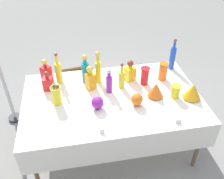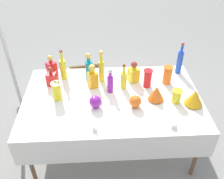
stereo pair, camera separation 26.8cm
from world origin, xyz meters
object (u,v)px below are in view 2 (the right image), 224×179
(square_decanter_2, at_px, (52,78))
(slender_vase_0, at_px, (57,90))
(tall_bottle_2, at_px, (101,68))
(square_decanter_3, at_px, (93,77))
(round_bowl_0, at_px, (95,102))
(round_bowl_1, at_px, (135,101))
(tall_bottle_0, at_px, (180,61))
(tall_bottle_4, at_px, (124,79))
(tall_bottle_3, at_px, (89,69))
(canopy_pole, at_px, (6,49))
(square_decanter_1, at_px, (134,73))
(slender_vase_3, at_px, (168,75))
(cardboard_box_behind_left, at_px, (141,84))
(square_decanter_0, at_px, (52,68))
(slender_vase_2, at_px, (177,96))
(fluted_vase_0, at_px, (156,93))
(tall_bottle_5, at_px, (110,82))
(cardboard_box_behind_right, at_px, (86,83))
(slender_vase_1, at_px, (148,78))
(fluted_vase_1, at_px, (194,97))
(tall_bottle_1, at_px, (63,68))

(square_decanter_2, height_order, slender_vase_0, square_decanter_2)
(tall_bottle_2, distance_m, square_decanter_3, 0.16)
(round_bowl_0, distance_m, round_bowl_1, 0.41)
(square_decanter_3, bearing_deg, slender_vase_0, -152.28)
(tall_bottle_0, xyz_separation_m, tall_bottle_4, (-0.71, -0.28, -0.05))
(tall_bottle_3, bearing_deg, canopy_pole, 161.64)
(square_decanter_1, bearing_deg, slender_vase_3, -9.13)
(square_decanter_3, bearing_deg, cardboard_box_behind_left, 48.55)
(slender_vase_3, bearing_deg, square_decanter_0, 170.66)
(tall_bottle_3, distance_m, slender_vase_2, 1.04)
(slender_vase_3, xyz_separation_m, fluted_vase_0, (-0.19, -0.31, -0.03))
(slender_vase_0, relative_size, canopy_pole, 0.08)
(tall_bottle_0, bearing_deg, slender_vase_0, -163.03)
(tall_bottle_5, bearing_deg, round_bowl_1, -48.32)
(square_decanter_3, height_order, slender_vase_0, square_decanter_3)
(tall_bottle_5, height_order, canopy_pole, canopy_pole)
(slender_vase_0, bearing_deg, fluted_vase_0, -4.27)
(slender_vase_2, height_order, canopy_pole, canopy_pole)
(square_decanter_2, height_order, square_decanter_3, square_decanter_3)
(tall_bottle_0, height_order, tall_bottle_2, tall_bottle_0)
(tall_bottle_0, relative_size, slender_vase_2, 2.69)
(tall_bottle_2, xyz_separation_m, canopy_pole, (-1.17, 0.37, 0.08))
(fluted_vase_0, bearing_deg, square_decanter_0, 155.67)
(tall_bottle_2, bearing_deg, fluted_vase_0, -34.24)
(cardboard_box_behind_right, distance_m, canopy_pole, 1.30)
(square_decanter_3, relative_size, slender_vase_0, 1.42)
(cardboard_box_behind_left, bearing_deg, round_bowl_1, -103.28)
(square_decanter_0, distance_m, slender_vase_1, 1.15)
(tall_bottle_0, xyz_separation_m, canopy_pole, (-2.13, 0.24, 0.10))
(tall_bottle_3, bearing_deg, square_decanter_2, -170.31)
(slender_vase_1, distance_m, fluted_vase_1, 0.56)
(square_decanter_1, distance_m, cardboard_box_behind_right, 1.21)
(square_decanter_3, relative_size, round_bowl_1, 2.17)
(square_decanter_0, bearing_deg, cardboard_box_behind_right, 60.55)
(tall_bottle_1, xyz_separation_m, fluted_vase_1, (1.41, -0.57, -0.05))
(tall_bottle_0, height_order, square_decanter_1, tall_bottle_0)
(tall_bottle_0, bearing_deg, slender_vase_2, -107.07)
(slender_vase_1, bearing_deg, tall_bottle_5, -169.97)
(slender_vase_3, height_order, cardboard_box_behind_left, slender_vase_3)
(fluted_vase_1, bearing_deg, slender_vase_2, 163.96)
(tall_bottle_3, bearing_deg, cardboard_box_behind_right, 98.06)
(round_bowl_0, relative_size, cardboard_box_behind_right, 0.23)
(tall_bottle_0, bearing_deg, slender_vase_1, -148.28)
(slender_vase_1, distance_m, round_bowl_0, 0.68)
(square_decanter_1, height_order, cardboard_box_behind_left, square_decanter_1)
(tall_bottle_5, distance_m, square_decanter_3, 0.22)
(cardboard_box_behind_left, bearing_deg, fluted_vase_1, -74.36)
(slender_vase_1, relative_size, slender_vase_3, 1.00)
(round_bowl_1, distance_m, canopy_pole, 1.74)
(tall_bottle_3, height_order, slender_vase_0, tall_bottle_3)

